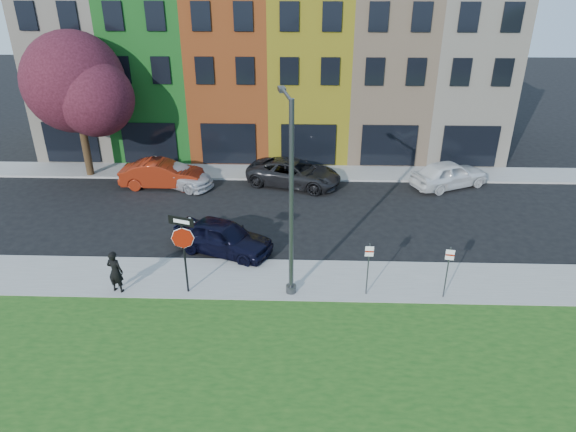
{
  "coord_description": "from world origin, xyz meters",
  "views": [
    {
      "loc": [
        -0.28,
        -14.6,
        11.65
      ],
      "look_at": [
        -0.88,
        4.0,
        2.48
      ],
      "focal_mm": 32.0,
      "sensor_mm": 36.0,
      "label": 1
    }
  ],
  "objects_px": {
    "stop_sign": "(183,240)",
    "sedan_near": "(223,237)",
    "man": "(115,272)",
    "street_lamp": "(290,201)"
  },
  "relations": [
    {
      "from": "sedan_near",
      "to": "street_lamp",
      "type": "height_order",
      "value": "street_lamp"
    },
    {
      "from": "stop_sign",
      "to": "sedan_near",
      "type": "xyz_separation_m",
      "value": [
        0.92,
        3.32,
        -1.67
      ]
    },
    {
      "from": "man",
      "to": "street_lamp",
      "type": "distance_m",
      "value": 7.36
    },
    {
      "from": "man",
      "to": "sedan_near",
      "type": "bearing_deg",
      "value": -124.74
    },
    {
      "from": "stop_sign",
      "to": "street_lamp",
      "type": "relative_size",
      "value": 0.43
    },
    {
      "from": "sedan_near",
      "to": "street_lamp",
      "type": "distance_m",
      "value": 5.35
    },
    {
      "from": "stop_sign",
      "to": "sedan_near",
      "type": "bearing_deg",
      "value": 92.89
    },
    {
      "from": "man",
      "to": "sedan_near",
      "type": "distance_m",
      "value": 4.98
    },
    {
      "from": "man",
      "to": "sedan_near",
      "type": "height_order",
      "value": "man"
    },
    {
      "from": "stop_sign",
      "to": "sedan_near",
      "type": "relative_size",
      "value": 0.67
    }
  ]
}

